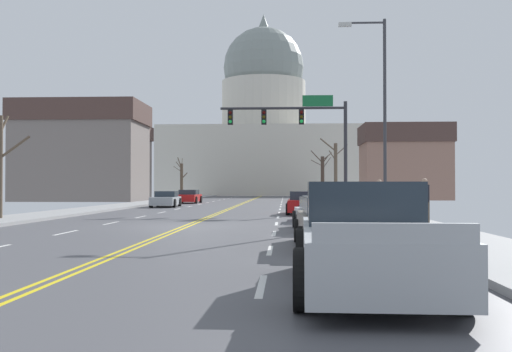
# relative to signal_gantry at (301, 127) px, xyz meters

# --- Properties ---
(ground) EXTENTS (20.00, 180.00, 0.20)m
(ground) POSITION_rel_signal_gantry_xyz_m (-4.82, -14.24, -5.24)
(ground) COLOR #4B4B51
(signal_gantry) EXTENTS (7.91, 0.41, 7.10)m
(signal_gantry) POSITION_rel_signal_gantry_xyz_m (0.00, 0.00, 0.00)
(signal_gantry) COLOR #28282D
(signal_gantry) RESTS_ON ground
(street_lamp_right) EXTENTS (2.06, 0.24, 8.72)m
(street_lamp_right) POSITION_rel_signal_gantry_xyz_m (3.14, -11.11, -0.05)
(street_lamp_right) COLOR #333338
(street_lamp_right) RESTS_ON ground
(capitol_building) EXTENTS (34.05, 22.61, 32.00)m
(capitol_building) POSITION_rel_signal_gantry_xyz_m (-4.82, 68.16, 5.38)
(capitol_building) COLOR beige
(capitol_building) RESTS_ON ground
(sedan_near_00) EXTENTS (2.15, 4.47, 1.28)m
(sedan_near_00) POSITION_rel_signal_gantry_xyz_m (0.13, -3.63, -4.66)
(sedan_near_00) COLOR #B71414
(sedan_near_00) RESTS_ON ground
(sedan_near_01) EXTENTS (2.09, 4.26, 1.15)m
(sedan_near_01) POSITION_rel_signal_gantry_xyz_m (0.58, -10.31, -4.72)
(sedan_near_01) COLOR navy
(sedan_near_01) RESTS_ON ground
(sedan_near_02) EXTENTS (2.22, 4.44, 1.18)m
(sedan_near_02) POSITION_rel_signal_gantry_xyz_m (0.42, -15.90, -4.71)
(sedan_near_02) COLOR silver
(sedan_near_02) RESTS_ON ground
(sedan_near_03) EXTENTS (2.14, 4.68, 1.30)m
(sedan_near_03) POSITION_rel_signal_gantry_xyz_m (0.36, -22.00, -4.65)
(sedan_near_03) COLOR #6B6056
(sedan_near_03) RESTS_ON ground
(pickup_truck_near_04) EXTENTS (2.30, 5.59, 1.64)m
(pickup_truck_near_04) POSITION_rel_signal_gantry_xyz_m (0.29, -28.07, -4.54)
(pickup_truck_near_04) COLOR #ADB2B7
(pickup_truck_near_04) RESTS_ON ground
(sedan_oncoming_00) EXTENTS (2.07, 4.70, 1.19)m
(sedan_oncoming_00) POSITION_rel_signal_gantry_xyz_m (-9.99, 7.59, -4.70)
(sedan_oncoming_00) COLOR #9EA3A8
(sedan_oncoming_00) RESTS_ON ground
(sedan_oncoming_01) EXTENTS (2.05, 4.40, 1.23)m
(sedan_oncoming_01) POSITION_rel_signal_gantry_xyz_m (-9.84, 17.46, -4.68)
(sedan_oncoming_01) COLOR #B71414
(sedan_oncoming_01) RESTS_ON ground
(flank_building_00) EXTENTS (11.74, 6.55, 8.87)m
(flank_building_00) POSITION_rel_signal_gantry_xyz_m (-23.40, 34.01, -0.77)
(flank_building_00) COLOR slate
(flank_building_00) RESTS_ON ground
(flank_building_01) EXTENTS (13.11, 8.53, 10.38)m
(flank_building_01) POSITION_rel_signal_gantry_xyz_m (-22.47, 24.93, -0.00)
(flank_building_01) COLOR slate
(flank_building_01) RESTS_ON ground
(flank_building_02) EXTENTS (9.90, 7.34, 8.60)m
(flank_building_02) POSITION_rel_signal_gantry_xyz_m (12.73, 32.31, -0.90)
(flank_building_02) COLOR #8C6656
(flank_building_02) RESTS_ON ground
(bare_tree_00) EXTENTS (2.43, 1.98, 5.44)m
(bare_tree_00) POSITION_rel_signal_gantry_xyz_m (3.25, 13.41, -2.40)
(bare_tree_00) COLOR brown
(bare_tree_00) RESTS_ON ground
(bare_tree_02) EXTENTS (2.26, 2.28, 5.40)m
(bare_tree_02) POSITION_rel_signal_gantry_xyz_m (3.12, 28.94, -2.62)
(bare_tree_02) COLOR #423328
(bare_tree_02) RESTS_ON ground
(bare_tree_03) EXTENTS (1.98, 2.24, 4.95)m
(bare_tree_03) POSITION_rel_signal_gantry_xyz_m (-13.77, 35.93, -2.84)
(bare_tree_03) COLOR brown
(bare_tree_03) RESTS_ON ground
(pedestrian_00) EXTENTS (0.35, 0.34, 1.69)m
(pedestrian_00) POSITION_rel_signal_gantry_xyz_m (2.82, -13.09, -4.18)
(pedestrian_00) COLOR black
(pedestrian_00) RESTS_ON ground
(pedestrian_01) EXTENTS (0.35, 0.34, 1.70)m
(pedestrian_01) POSITION_rel_signal_gantry_xyz_m (3.93, -16.08, -4.18)
(pedestrian_01) COLOR #4C4238
(pedestrian_01) RESTS_ON ground
(bicycle_parked) EXTENTS (0.12, 1.77, 0.85)m
(bicycle_parked) POSITION_rel_signal_gantry_xyz_m (3.37, -14.65, -4.78)
(bicycle_parked) COLOR black
(bicycle_parked) RESTS_ON ground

